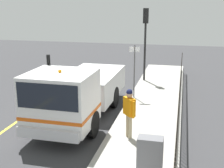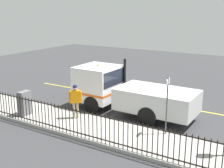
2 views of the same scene
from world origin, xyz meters
The scene contains 9 objects.
ground_plane centered at (0.00, 0.00, 0.00)m, with size 45.30×45.30×0.00m, color #38383A.
sidewalk_slab centered at (2.69, 0.00, 0.08)m, with size 2.54×20.59×0.15m, color #A3A099.
lane_marking centered at (-2.52, 0.00, 0.00)m, with size 0.12×18.53×0.01m, color yellow.
work_truck centered at (-0.13, -1.22, 1.28)m, with size 2.34×6.83×2.76m.
worker_standing centered at (2.21, -2.50, 1.21)m, with size 0.48×0.52×1.73m.
iron_fence centered at (3.84, 0.00, 0.78)m, with size 0.04×17.54×1.25m.
utility_cabinet centered at (3.20, -5.03, 0.78)m, with size 0.65×0.37×1.25m, color slate.
traffic_cone centered at (-2.03, 0.11, 0.29)m, with size 0.41×0.41×0.58m, color orange.
street_sign centered at (1.64, 2.03, 1.74)m, with size 0.50×0.08×2.57m.
Camera 2 is at (13.02, 6.26, 5.56)m, focal length 47.03 mm.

